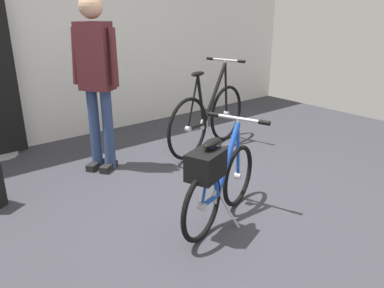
% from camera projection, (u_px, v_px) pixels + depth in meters
% --- Properties ---
extents(ground_plane, '(7.75, 7.75, 0.00)m').
position_uv_depth(ground_plane, '(212.00, 215.00, 3.10)').
color(ground_plane, '#38383F').
extents(back_wall, '(7.75, 0.10, 3.07)m').
position_uv_depth(back_wall, '(66.00, 15.00, 4.54)').
color(back_wall, white).
rests_on(back_wall, ground_plane).
extents(folding_bike_foreground, '(1.10, 0.57, 0.81)m').
position_uv_depth(folding_bike_foreground, '(217.00, 180.00, 2.84)').
color(folding_bike_foreground, black).
rests_on(folding_bike_foreground, ground_plane).
extents(display_bike_left, '(1.49, 0.55, 1.05)m').
position_uv_depth(display_bike_left, '(209.00, 117.00, 4.43)').
color(display_bike_left, black).
rests_on(display_bike_left, ground_plane).
extents(visitor_near_wall, '(0.38, 0.45, 1.75)m').
position_uv_depth(visitor_near_wall, '(96.00, 73.00, 3.68)').
color(visitor_near_wall, navy).
rests_on(visitor_near_wall, ground_plane).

